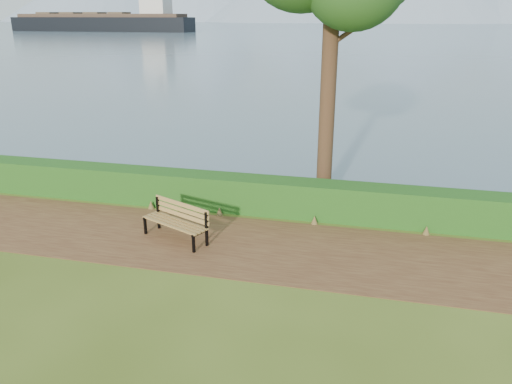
# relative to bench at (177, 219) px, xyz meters

# --- Properties ---
(ground) EXTENTS (140.00, 140.00, 0.00)m
(ground) POSITION_rel_bench_xyz_m (1.64, -0.30, -0.54)
(ground) COLOR #495B1A
(ground) RESTS_ON ground
(path) EXTENTS (40.00, 3.40, 0.01)m
(path) POSITION_rel_bench_xyz_m (1.64, -0.00, -0.53)
(path) COLOR #532E1C
(path) RESTS_ON ground
(hedge) EXTENTS (32.00, 0.85, 1.00)m
(hedge) POSITION_rel_bench_xyz_m (1.64, 2.30, -0.04)
(hedge) COLOR #144413
(hedge) RESTS_ON ground
(water) EXTENTS (700.00, 510.00, 0.00)m
(water) POSITION_rel_bench_xyz_m (1.64, 259.70, -0.53)
(water) COLOR #4A6677
(water) RESTS_ON ground
(bench) EXTENTS (1.92, 1.26, 0.94)m
(bench) POSITION_rel_bench_xyz_m (0.00, 0.00, 0.00)
(bench) COLOR black
(bench) RESTS_ON ground
(cargo_ship) EXTENTS (62.43, 11.15, 18.89)m
(cargo_ship) POSITION_rel_bench_xyz_m (-83.48, 145.46, 2.28)
(cargo_ship) COLOR black
(cargo_ship) RESTS_ON ground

